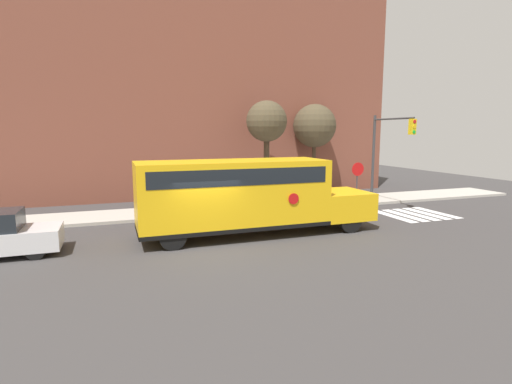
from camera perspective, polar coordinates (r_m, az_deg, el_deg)
The scene contains 9 objects.
ground_plane at distance 15.45m, azimuth -7.04°, elevation -7.61°, with size 60.00×60.00×0.00m, color #3A3838.
sidewalk_strip at distance 21.65m, azimuth -10.89°, elevation -2.81°, with size 44.00×3.00×0.15m.
building_backdrop at distance 27.80m, azimuth -13.48°, elevation 13.75°, with size 32.00×4.00×13.82m.
crosswalk_stripes at distance 22.61m, azimuth 21.79°, elevation -2.98°, with size 3.30×3.20×0.01m.
school_bus at distance 16.48m, azimuth -1.65°, elevation -0.21°, with size 10.05×2.57×3.14m.
stop_sign at distance 24.19m, azimuth 14.29°, elevation 2.18°, with size 0.79×0.10×2.53m.
traffic_light at distance 23.80m, azimuth 18.05°, elevation 6.25°, with size 0.28×3.39×5.25m.
tree_near_sidewalk at distance 27.70m, azimuth 8.36°, elevation 9.28°, with size 2.91×2.91×6.16m.
tree_far_sidewalk at distance 25.03m, azimuth 1.53°, elevation 9.87°, with size 2.54×2.54×6.22m.
Camera 1 is at (-3.24, -14.49, 4.29)m, focal length 28.00 mm.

